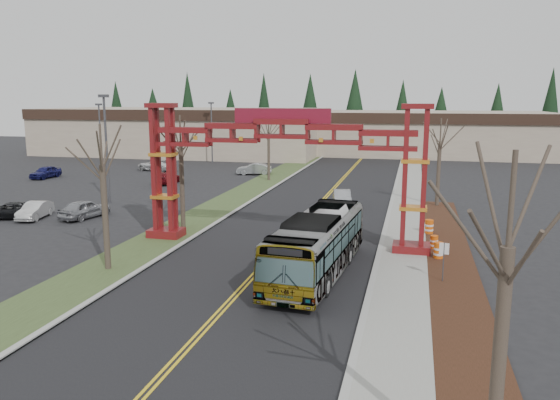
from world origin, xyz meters
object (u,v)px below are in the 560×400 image
(gateway_arch, at_px, (282,151))
(parked_car_near_b, at_px, (35,210))
(bare_tree_median_far, at_px, (269,134))
(street_sign, at_px, (444,254))
(bare_tree_right_far, at_px, (440,144))
(parked_car_far_b, at_px, (156,165))
(bare_tree_median_mid, at_px, (181,147))
(bare_tree_right_near, at_px, (508,249))
(bare_tree_median_near, at_px, (102,166))
(retail_building_east, at_px, (428,133))
(barrel_south, at_px, (438,251))
(parked_car_mid_a, at_px, (167,178))
(silver_sedan, at_px, (342,198))
(light_pole_near, at_px, (106,141))
(parked_car_mid_b, at_px, (45,172))
(transit_bus, at_px, (317,245))
(barrel_mid, at_px, (434,243))
(light_pole_mid, at_px, (100,133))
(barrel_north, at_px, (429,227))
(parked_car_far_a, at_px, (254,169))
(parked_car_near_a, at_px, (85,209))
(light_pole_far, at_px, (212,128))
(retail_building_west, at_px, (186,131))
(parked_car_near_c, at_px, (9,210))

(gateway_arch, distance_m, parked_car_near_b, 21.32)
(bare_tree_median_far, distance_m, street_sign, 36.42)
(bare_tree_right_far, bearing_deg, parked_car_far_b, 155.02)
(bare_tree_median_mid, distance_m, bare_tree_right_near, 29.31)
(bare_tree_median_near, xyz_separation_m, bare_tree_median_far, (0.00, 33.75, -0.48))
(retail_building_east, height_order, barrel_south, retail_building_east)
(parked_car_mid_a, distance_m, barrel_south, 35.84)
(silver_sedan, bearing_deg, light_pole_near, 179.26)
(parked_car_mid_b, bearing_deg, transit_bus, -34.52)
(bare_tree_right_near, relative_size, barrel_south, 7.83)
(bare_tree_median_far, xyz_separation_m, barrel_mid, (17.34, -25.43, -4.78))
(light_pole_mid, bearing_deg, bare_tree_right_far, -17.03)
(street_sign, distance_m, barrel_south, 4.27)
(retail_building_east, height_order, parked_car_far_b, retail_building_east)
(parked_car_far_b, height_order, bare_tree_median_far, bare_tree_median_far)
(barrel_south, xyz_separation_m, barrel_north, (-0.40, 5.92, 0.01))
(transit_bus, height_order, bare_tree_right_far, bare_tree_right_far)
(bare_tree_right_far, bearing_deg, bare_tree_median_near, -128.59)
(silver_sedan, distance_m, barrel_south, 16.64)
(bare_tree_right_far, distance_m, street_sign, 20.86)
(parked_car_near_b, height_order, parked_car_mid_b, parked_car_mid_b)
(retail_building_east, relative_size, bare_tree_median_near, 4.82)
(retail_building_east, height_order, parked_car_far_a, retail_building_east)
(transit_bus, bearing_deg, parked_car_far_a, 115.98)
(parked_car_mid_a, height_order, parked_car_far_a, parked_car_far_a)
(gateway_arch, xyz_separation_m, light_pole_near, (-18.34, 10.15, -0.47))
(transit_bus, bearing_deg, bare_tree_median_far, 113.88)
(retail_building_east, bearing_deg, light_pole_near, -118.68)
(transit_bus, distance_m, silver_sedan, 19.19)
(light_pole_near, bearing_deg, light_pole_mid, 123.28)
(parked_car_far_b, bearing_deg, bare_tree_right_far, 80.51)
(bare_tree_right_near, bearing_deg, transit_bus, 114.33)
(parked_car_mid_b, bearing_deg, parked_car_near_a, -44.74)
(parked_car_far_a, xyz_separation_m, bare_tree_right_near, (21.00, -51.13, 5.27))
(parked_car_near_b, distance_m, bare_tree_right_far, 33.20)
(bare_tree_right_far, distance_m, barrel_north, 11.53)
(parked_car_far_a, relative_size, bare_tree_right_near, 0.52)
(light_pole_far, bearing_deg, bare_tree_right_near, -63.69)
(parked_car_mid_b, bearing_deg, parked_car_far_a, 22.90)
(gateway_arch, distance_m, barrel_south, 11.03)
(parked_car_far_a, bearing_deg, parked_car_far_b, -104.10)
(retail_building_west, bearing_deg, parked_car_mid_b, -96.80)
(gateway_arch, distance_m, retail_building_west, 61.78)
(bare_tree_right_far, bearing_deg, transit_bus, -108.28)
(parked_car_near_b, height_order, light_pole_far, light_pole_far)
(bare_tree_median_far, bearing_deg, bare_tree_right_near, -68.99)
(barrel_north, bearing_deg, parked_car_near_a, -178.01)
(bare_tree_right_far, bearing_deg, parked_car_near_c, -158.45)
(parked_car_mid_a, distance_m, parked_car_far_a, 11.63)
(street_sign, bearing_deg, bare_tree_median_near, -173.29)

